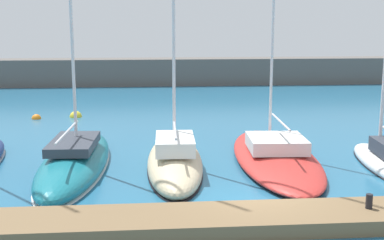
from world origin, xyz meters
name	(u,v)px	position (x,y,z in m)	size (l,w,h in m)	color
ground_plane	(258,204)	(0.00, 0.00, 0.00)	(120.00, 120.00, 0.00)	#236084
dock_pier	(272,219)	(0.00, -1.88, 0.23)	(29.69, 2.05, 0.46)	brown
breakwater_seawall	(185,71)	(0.00, 33.60, 1.26)	(108.00, 3.12, 2.53)	#5B5651
sailboat_teal_second	(75,160)	(-6.56, 4.66, 0.37)	(2.90, 9.97, 18.69)	#19707F
sailboat_sand_third	(175,160)	(-2.52, 4.38, 0.38)	(2.52, 8.51, 18.81)	beige
sailboat_red_fourth	(275,154)	(1.84, 5.08, 0.35)	(3.94, 10.66, 20.55)	#B72D28
mooring_buoy_orange	(36,119)	(-10.54, 16.17, 0.00)	(0.58, 0.58, 0.58)	orange
mooring_buoy_yellow	(76,117)	(-8.18, 16.60, 0.00)	(0.77, 0.77, 0.77)	yellow
dock_bollard	(369,201)	(2.92, -1.88, 0.68)	(0.20, 0.20, 0.44)	black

